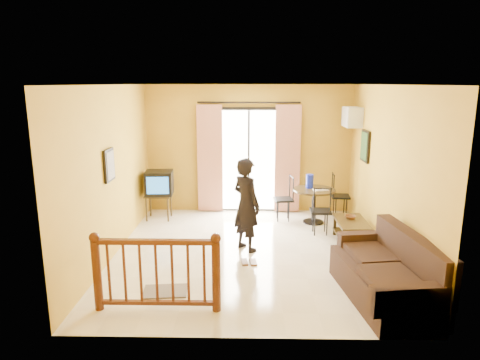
{
  "coord_description": "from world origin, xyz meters",
  "views": [
    {
      "loc": [
        -0.0,
        -6.83,
        2.83
      ],
      "look_at": [
        -0.15,
        0.2,
        1.23
      ],
      "focal_mm": 32.0,
      "sensor_mm": 36.0,
      "label": 1
    }
  ],
  "objects_px": {
    "television": "(159,183)",
    "coffee_table": "(351,228)",
    "dining_table": "(314,196)",
    "standing_person": "(246,205)",
    "sofa": "(389,276)"
  },
  "relations": [
    {
      "from": "coffee_table",
      "to": "standing_person",
      "type": "distance_m",
      "value": 1.99
    },
    {
      "from": "standing_person",
      "to": "television",
      "type": "bearing_deg",
      "value": 5.28
    },
    {
      "from": "television",
      "to": "coffee_table",
      "type": "relative_size",
      "value": 0.63
    },
    {
      "from": "dining_table",
      "to": "standing_person",
      "type": "xyz_separation_m",
      "value": [
        -1.38,
        -1.49,
        0.24
      ]
    },
    {
      "from": "dining_table",
      "to": "coffee_table",
      "type": "distance_m",
      "value": 1.28
    },
    {
      "from": "coffee_table",
      "to": "standing_person",
      "type": "bearing_deg",
      "value": -169.67
    },
    {
      "from": "coffee_table",
      "to": "television",
      "type": "bearing_deg",
      "value": 160.38
    },
    {
      "from": "television",
      "to": "sofa",
      "type": "relative_size",
      "value": 0.29
    },
    {
      "from": "television",
      "to": "standing_person",
      "type": "distance_m",
      "value": 2.48
    },
    {
      "from": "dining_table",
      "to": "sofa",
      "type": "xyz_separation_m",
      "value": [
        0.52,
        -3.22,
        -0.22
      ]
    },
    {
      "from": "coffee_table",
      "to": "sofa",
      "type": "height_order",
      "value": "sofa"
    },
    {
      "from": "television",
      "to": "coffee_table",
      "type": "bearing_deg",
      "value": -23.68
    },
    {
      "from": "coffee_table",
      "to": "sofa",
      "type": "xyz_separation_m",
      "value": [
        0.01,
        -2.07,
        0.06
      ]
    },
    {
      "from": "dining_table",
      "to": "coffee_table",
      "type": "relative_size",
      "value": 0.91
    },
    {
      "from": "dining_table",
      "to": "sofa",
      "type": "relative_size",
      "value": 0.42
    }
  ]
}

